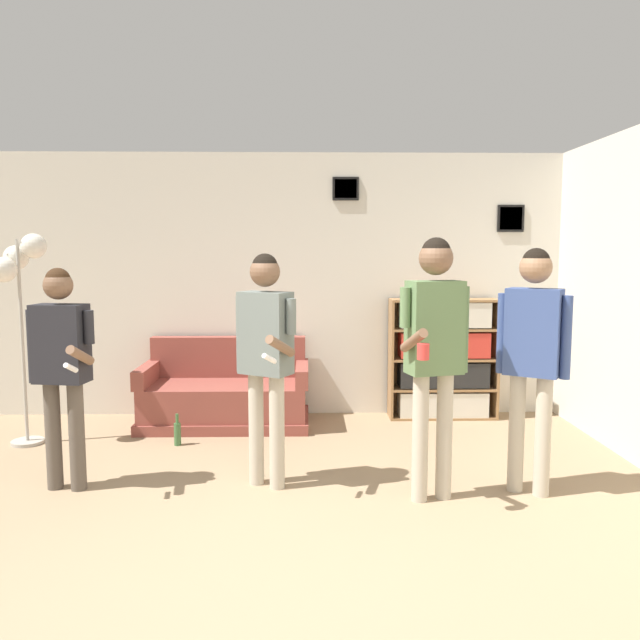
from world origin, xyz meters
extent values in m
plane|color=#937A5B|center=(0.00, 0.00, 0.00)|extent=(20.00, 20.00, 0.00)
cube|color=silver|center=(0.00, 3.65, 1.35)|extent=(8.04, 0.06, 2.70)
cube|color=black|center=(0.60, 3.61, 2.34)|extent=(0.27, 0.02, 0.23)
cube|color=gray|center=(0.60, 3.61, 2.34)|extent=(0.22, 0.01, 0.19)
cube|color=black|center=(2.30, 3.61, 2.04)|extent=(0.27, 0.02, 0.27)
cube|color=gray|center=(2.30, 3.61, 2.04)|extent=(0.23, 0.01, 0.23)
cube|color=brown|center=(-0.60, 3.18, 0.05)|extent=(1.63, 0.80, 0.10)
cube|color=brown|center=(-0.60, 3.18, 0.26)|extent=(1.57, 0.74, 0.32)
cube|color=brown|center=(-0.60, 3.51, 0.63)|extent=(1.57, 0.14, 0.41)
cube|color=brown|center=(-1.36, 3.18, 0.51)|extent=(0.12, 0.74, 0.18)
cube|color=brown|center=(0.15, 3.18, 0.51)|extent=(0.12, 0.74, 0.18)
cube|color=olive|center=(1.06, 3.43, 0.61)|extent=(0.02, 0.30, 1.22)
cube|color=olive|center=(2.13, 3.43, 0.61)|extent=(0.02, 0.30, 1.22)
cube|color=olive|center=(1.59, 3.58, 0.61)|extent=(1.09, 0.01, 1.22)
cube|color=olive|center=(1.59, 3.43, 0.01)|extent=(1.05, 0.30, 0.02)
cube|color=olive|center=(1.59, 3.43, 1.21)|extent=(1.05, 0.30, 0.02)
cube|color=olive|center=(1.59, 3.43, 0.31)|extent=(1.05, 0.30, 0.02)
cube|color=olive|center=(1.59, 3.43, 0.61)|extent=(1.05, 0.30, 0.02)
cube|color=olive|center=(1.59, 3.43, 0.92)|extent=(1.05, 0.30, 0.02)
cube|color=beige|center=(1.59, 3.42, 0.15)|extent=(0.90, 0.26, 0.25)
cube|color=black|center=(1.59, 3.42, 0.46)|extent=(0.90, 0.26, 0.25)
cube|color=red|center=(1.59, 3.42, 0.76)|extent=(0.90, 0.26, 0.25)
cube|color=beige|center=(1.59, 3.42, 1.07)|extent=(0.90, 0.26, 0.25)
cylinder|color=#ADA89E|center=(-2.29, 2.63, 0.01)|extent=(0.28, 0.28, 0.03)
cylinder|color=#ADA89E|center=(-2.29, 2.63, 0.92)|extent=(0.03, 0.03, 1.78)
cylinder|color=#ADA89E|center=(-2.22, 2.63, 1.78)|extent=(0.02, 0.16, 0.02)
sphere|color=white|center=(-2.15, 2.63, 1.75)|extent=(0.22, 0.22, 0.22)
cylinder|color=#ADA89E|center=(-2.33, 2.69, 1.68)|extent=(0.15, 0.09, 0.02)
sphere|color=white|center=(-2.36, 2.75, 1.65)|extent=(0.22, 0.22, 0.22)
cylinder|color=#ADA89E|center=(-2.33, 2.57, 1.58)|extent=(0.15, 0.09, 0.02)
sphere|color=white|center=(-2.36, 2.51, 1.55)|extent=(0.22, 0.22, 0.22)
cylinder|color=brown|center=(-1.62, 1.57, 0.39)|extent=(0.11, 0.11, 0.78)
cylinder|color=brown|center=(-1.44, 1.54, 0.39)|extent=(0.11, 0.11, 0.78)
cube|color=#232328|center=(-1.53, 1.55, 1.06)|extent=(0.39, 0.25, 0.55)
sphere|color=brown|center=(-1.53, 1.55, 1.47)|extent=(0.20, 0.20, 0.20)
sphere|color=#382314|center=(-1.53, 1.55, 1.51)|extent=(0.17, 0.17, 0.17)
cylinder|color=#232328|center=(-1.32, 1.52, 1.18)|extent=(0.07, 0.07, 0.23)
cylinder|color=brown|center=(-1.34, 1.39, 1.00)|extent=(0.11, 0.29, 0.18)
cylinder|color=white|center=(-1.36, 1.26, 0.94)|extent=(0.05, 0.14, 0.09)
cylinder|color=#232328|center=(-1.74, 1.58, 1.04)|extent=(0.07, 0.07, 0.52)
cylinder|color=#B7AD99|center=(-0.17, 1.63, 0.42)|extent=(0.11, 0.11, 0.83)
cylinder|color=#B7AD99|center=(-0.02, 1.54, 0.42)|extent=(0.11, 0.11, 0.83)
cube|color=slate|center=(-0.09, 1.58, 1.13)|extent=(0.41, 0.35, 0.59)
sphere|color=brown|center=(-0.09, 1.58, 1.56)|extent=(0.21, 0.21, 0.21)
sphere|color=black|center=(-0.09, 1.58, 1.60)|extent=(0.18, 0.18, 0.18)
cylinder|color=slate|center=(0.09, 1.48, 1.26)|extent=(0.07, 0.07, 0.25)
cylinder|color=brown|center=(0.02, 1.36, 1.07)|extent=(0.21, 0.29, 0.19)
cylinder|color=white|center=(-0.05, 1.24, 1.00)|extent=(0.10, 0.14, 0.09)
cylinder|color=slate|center=(-0.28, 1.69, 1.10)|extent=(0.07, 0.07, 0.55)
cylinder|color=#B7AD99|center=(0.97, 1.29, 0.44)|extent=(0.11, 0.11, 0.88)
cylinder|color=#B7AD99|center=(1.15, 1.33, 0.44)|extent=(0.11, 0.11, 0.88)
cube|color=#5B7A4C|center=(1.06, 1.31, 1.20)|extent=(0.40, 0.28, 0.63)
sphere|color=brown|center=(1.06, 1.31, 1.66)|extent=(0.23, 0.23, 0.23)
sphere|color=black|center=(1.06, 1.31, 1.70)|extent=(0.19, 0.19, 0.19)
cylinder|color=#5B7A4C|center=(1.27, 1.36, 1.18)|extent=(0.07, 0.07, 0.59)
cylinder|color=#5B7A4C|center=(0.85, 1.26, 1.34)|extent=(0.07, 0.07, 0.27)
cylinder|color=brown|center=(0.89, 1.12, 1.14)|extent=(0.14, 0.33, 0.19)
cylinder|color=red|center=(0.92, 0.97, 1.09)|extent=(0.08, 0.08, 0.10)
cylinder|color=#B7AD99|center=(1.69, 1.46, 0.42)|extent=(0.11, 0.11, 0.85)
cylinder|color=#B7AD99|center=(1.84, 1.36, 0.42)|extent=(0.11, 0.11, 0.85)
cube|color=#384C84|center=(1.76, 1.41, 1.15)|extent=(0.41, 0.36, 0.60)
sphere|color=#997051|center=(1.76, 1.41, 1.60)|extent=(0.22, 0.22, 0.22)
sphere|color=black|center=(1.76, 1.41, 1.64)|extent=(0.19, 0.19, 0.19)
cylinder|color=#384C84|center=(1.95, 1.29, 1.13)|extent=(0.07, 0.07, 0.57)
cylinder|color=#384C84|center=(1.58, 1.52, 1.13)|extent=(0.07, 0.07, 0.57)
cylinder|color=#3D6638|center=(-0.94, 2.55, 0.10)|extent=(0.06, 0.06, 0.20)
cylinder|color=#3D6638|center=(-0.94, 2.55, 0.24)|extent=(0.03, 0.03, 0.09)
cylinder|color=red|center=(1.56, 3.43, 1.28)|extent=(0.09, 0.09, 0.11)
camera|label=1|loc=(0.20, -2.82, 1.71)|focal=35.00mm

